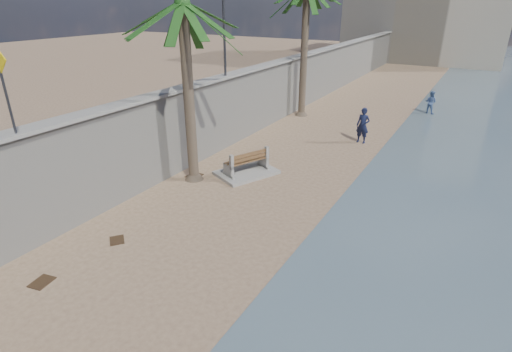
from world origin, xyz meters
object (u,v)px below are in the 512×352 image
at_px(bench_far, 246,164).
at_px(palm_mid, 182,6).
at_px(person_b, 431,101).
at_px(person_a, 363,123).

height_order(bench_far, palm_mid, palm_mid).
bearing_deg(person_b, person_a, 90.47).
relative_size(bench_far, palm_mid, 0.38).
distance_m(bench_far, palm_mid, 6.72).
bearing_deg(palm_mid, person_b, 66.96).
bearing_deg(bench_far, person_a, 64.82).
xyz_separation_m(bench_far, person_b, (5.33, 14.82, 0.38)).
xyz_separation_m(palm_mid, person_a, (4.77, 8.23, -5.70)).
relative_size(palm_mid, person_a, 3.61).
distance_m(palm_mid, person_b, 18.78).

